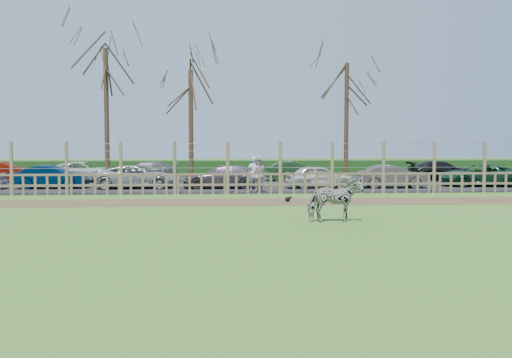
{
  "coord_description": "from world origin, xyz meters",
  "views": [
    {
      "loc": [
        -0.33,
        -18.97,
        2.6
      ],
      "look_at": [
        1.0,
        2.5,
        1.1
      ],
      "focal_mm": 40.0,
      "sensor_mm": 36.0,
      "label": 1
    }
  ],
  "objects": [
    {
      "name": "visitor_b",
      "position": [
        1.46,
        8.7,
        0.9
      ],
      "size": [
        0.85,
        0.66,
        1.72
      ],
      "primitive_type": "imported",
      "rotation": [
        0.0,
        0.0,
        3.15
      ],
      "color": "silver",
      "rests_on": "asphalt"
    },
    {
      "name": "car_9",
      "position": [
        -5.0,
        16.0,
        0.64
      ],
      "size": [
        4.31,
        2.19,
        1.2
      ],
      "primitive_type": "imported",
      "rotation": [
        0.0,
        0.0,
        4.84
      ],
      "color": "#595F60",
      "rests_on": "asphalt"
    },
    {
      "name": "visitor_a",
      "position": [
        1.3,
        8.89,
        0.9
      ],
      "size": [
        0.66,
        0.46,
        1.72
      ],
      "primitive_type": "imported",
      "rotation": [
        0.0,
        0.0,
        3.06
      ],
      "color": "silver",
      "rests_on": "asphalt"
    },
    {
      "name": "car_4",
      "position": [
        4.84,
        10.72,
        0.64
      ],
      "size": [
        3.64,
        1.74,
        1.2
      ],
      "primitive_type": "imported",
      "rotation": [
        0.0,
        0.0,
        1.67
      ],
      "color": "silver",
      "rests_on": "asphalt"
    },
    {
      "name": "asphalt",
      "position": [
        0.0,
        14.5,
        0.02
      ],
      "size": [
        44.0,
        13.0,
        0.04
      ],
      "primitive_type": "cube",
      "color": "#232326",
      "rests_on": "ground"
    },
    {
      "name": "car_8",
      "position": [
        -8.67,
        16.15,
        0.64
      ],
      "size": [
        4.54,
        2.52,
        1.2
      ],
      "primitive_type": "imported",
      "rotation": [
        0.0,
        0.0,
        1.44
      ],
      "color": "white",
      "rests_on": "asphalt"
    },
    {
      "name": "car_13",
      "position": [
        13.44,
        15.72,
        0.64
      ],
      "size": [
        4.21,
        1.88,
        1.2
      ],
      "primitive_type": "imported",
      "rotation": [
        0.0,
        0.0,
        1.52
      ],
      "color": "black",
      "rests_on": "asphalt"
    },
    {
      "name": "car_2",
      "position": [
        -4.76,
        11.25,
        0.64
      ],
      "size": [
        4.41,
        2.21,
        1.2
      ],
      "primitive_type": "imported",
      "rotation": [
        0.0,
        0.0,
        1.62
      ],
      "color": "silver",
      "rests_on": "asphalt"
    },
    {
      "name": "tree_left",
      "position": [
        -6.5,
        12.5,
        5.62
      ],
      "size": [
        4.8,
        4.8,
        7.88
      ],
      "color": "#3D2B1E",
      "rests_on": "ground"
    },
    {
      "name": "hedge",
      "position": [
        0.0,
        21.5,
        0.55
      ],
      "size": [
        46.0,
        2.0,
        1.1
      ],
      "primitive_type": "cube",
      "color": "#1E4716",
      "rests_on": "ground"
    },
    {
      "name": "tree_mid",
      "position": [
        -2.0,
        13.5,
        4.87
      ],
      "size": [
        4.8,
        4.8,
        6.83
      ],
      "color": "#3D2B1E",
      "rests_on": "ground"
    },
    {
      "name": "car_7",
      "position": [
        -13.29,
        15.87,
        0.64
      ],
      "size": [
        3.69,
        1.4,
        1.2
      ],
      "primitive_type": "imported",
      "rotation": [
        0.0,
        0.0,
        1.61
      ],
      "color": "maroon",
      "rests_on": "asphalt"
    },
    {
      "name": "car_1",
      "position": [
        -9.16,
        11.3,
        0.64
      ],
      "size": [
        3.66,
        1.31,
        1.2
      ],
      "primitive_type": "imported",
      "rotation": [
        0.0,
        0.0,
        1.58
      ],
      "color": "#031F46",
      "rests_on": "asphalt"
    },
    {
      "name": "car_6",
      "position": [
        13.84,
        11.37,
        0.64
      ],
      "size": [
        4.48,
        2.38,
        1.2
      ],
      "primitive_type": "imported",
      "rotation": [
        0.0,
        0.0,
        4.62
      ],
      "color": "#19492C",
      "rests_on": "asphalt"
    },
    {
      "name": "tree_right",
      "position": [
        7.0,
        14.0,
        5.24
      ],
      "size": [
        4.8,
        4.8,
        7.35
      ],
      "color": "#3D2B1E",
      "rests_on": "ground"
    },
    {
      "name": "dirt_strip",
      "position": [
        0.0,
        4.5,
        0.01
      ],
      "size": [
        34.0,
        2.8,
        0.01
      ],
      "primitive_type": "cube",
      "color": "brown",
      "rests_on": "ground"
    },
    {
      "name": "car_11",
      "position": [
        4.22,
        16.13,
        0.64
      ],
      "size": [
        3.64,
        1.27,
        1.2
      ],
      "primitive_type": "imported",
      "rotation": [
        0.0,
        0.0,
        1.57
      ],
      "color": "#244A23",
      "rests_on": "asphalt"
    },
    {
      "name": "car_3",
      "position": [
        -0.24,
        10.96,
        0.64
      ],
      "size": [
        4.16,
        1.75,
        1.2
      ],
      "primitive_type": "imported",
      "rotation": [
        0.0,
        0.0,
        4.7
      ],
      "color": "#635562",
      "rests_on": "asphalt"
    },
    {
      "name": "crow",
      "position": [
        2.46,
        4.49,
        0.11
      ],
      "size": [
        0.29,
        0.21,
        0.23
      ],
      "color": "black",
      "rests_on": "ground"
    },
    {
      "name": "fence",
      "position": [
        0.0,
        8.0,
        0.8
      ],
      "size": [
        30.16,
        0.16,
        2.5
      ],
      "color": "brown",
      "rests_on": "ground"
    },
    {
      "name": "ground",
      "position": [
        0.0,
        0.0,
        0.0
      ],
      "size": [
        120.0,
        120.0,
        0.0
      ],
      "primitive_type": "plane",
      "color": "#6EA943",
      "rests_on": "ground"
    },
    {
      "name": "car_5",
      "position": [
        8.75,
        10.6,
        0.64
      ],
      "size": [
        3.68,
        1.38,
        1.2
      ],
      "primitive_type": "imported",
      "rotation": [
        0.0,
        0.0,
        1.54
      ],
      "color": "#605659",
      "rests_on": "asphalt"
    },
    {
      "name": "zebra",
      "position": [
        3.24,
        -1.38,
        0.7
      ],
      "size": [
        1.73,
        0.92,
        1.41
      ],
      "primitive_type": "imported",
      "rotation": [
        0.0,
        0.0,
        1.67
      ],
      "color": "gray",
      "rests_on": "ground"
    }
  ]
}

